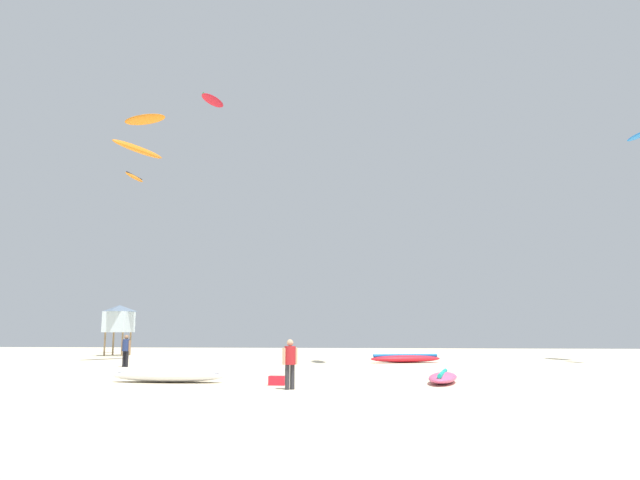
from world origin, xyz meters
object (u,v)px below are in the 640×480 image
at_px(kite_aloft_4, 213,100).
at_px(kite_grounded_mid, 168,376).
at_px(kite_aloft_2, 134,177).
at_px(kite_aloft_5, 138,149).
at_px(kite_aloft_1, 145,120).
at_px(kite_aloft_3, 639,135).
at_px(person_midground, 126,348).
at_px(lifeguard_tower, 119,318).
at_px(kite_grounded_near, 405,359).
at_px(kite_grounded_far, 443,377).
at_px(cooler_box, 277,381).
at_px(person_foreground, 290,360).

bearing_deg(kite_aloft_4, kite_grounded_mid, -74.71).
xyz_separation_m(kite_aloft_2, kite_aloft_5, (6.22, -13.15, -1.82)).
xyz_separation_m(kite_aloft_1, kite_aloft_3, (33.18, -5.10, -4.37)).
height_order(person_midground, kite_grounded_mid, person_midground).
bearing_deg(kite_aloft_5, kite_aloft_1, 109.92).
bearing_deg(kite_aloft_2, lifeguard_tower, -80.41).
bearing_deg(person_midground, kite_grounded_near, 126.59).
xyz_separation_m(kite_grounded_near, kite_aloft_2, (-23.76, 12.04, 15.59)).
bearing_deg(kite_grounded_mid, kite_grounded_far, 5.10).
relative_size(kite_aloft_2, kite_aloft_3, 1.41).
xyz_separation_m(kite_aloft_2, kite_aloft_3, (37.81, -13.85, -2.37)).
relative_size(kite_grounded_far, kite_aloft_1, 0.95).
bearing_deg(kite_aloft_3, kite_grounded_far, -134.59).
bearing_deg(lifeguard_tower, kite_aloft_5, -61.58).
bearing_deg(kite_aloft_2, cooler_box, -56.75).
distance_m(person_midground, cooler_box, 14.56).
bearing_deg(kite_aloft_4, cooler_box, -68.40).
relative_size(kite_grounded_mid, cooler_box, 7.59).
distance_m(kite_grounded_near, kite_aloft_5, 22.33).
height_order(kite_aloft_1, kite_aloft_4, kite_aloft_4).
height_order(kite_aloft_2, kite_aloft_5, kite_aloft_2).
distance_m(person_midground, lifeguard_tower, 18.18).
relative_size(lifeguard_tower, kite_aloft_4, 1.14).
xyz_separation_m(kite_aloft_3, kite_aloft_4, (-32.02, 18.09, 11.17)).
bearing_deg(cooler_box, kite_grounded_mid, 170.38).
distance_m(lifeguard_tower, cooler_box, 32.32).
relative_size(person_midground, kite_grounded_far, 0.47).
bearing_deg(cooler_box, kite_aloft_1, 125.42).
bearing_deg(kite_grounded_near, kite_grounded_mid, -119.73).
bearing_deg(person_foreground, kite_aloft_2, 178.13).
relative_size(kite_grounded_mid, lifeguard_tower, 1.02).
xyz_separation_m(person_foreground, kite_aloft_1, (-14.94, 21.54, 16.92)).
xyz_separation_m(kite_grounded_far, kite_aloft_4, (-18.91, 31.39, 24.45)).
height_order(person_foreground, kite_aloft_4, kite_aloft_4).
height_order(kite_aloft_2, kite_aloft_3, kite_aloft_2).
bearing_deg(kite_grounded_mid, kite_aloft_5, 119.40).
bearing_deg(kite_aloft_4, kite_grounded_near, -42.18).
distance_m(cooler_box, kite_aloft_1, 30.26).
xyz_separation_m(kite_grounded_mid, cooler_box, (4.25, -0.72, -0.08)).
relative_size(kite_grounded_near, kite_aloft_2, 1.53).
bearing_deg(kite_aloft_4, kite_aloft_3, -29.47).
relative_size(lifeguard_tower, kite_aloft_2, 1.37).
bearing_deg(kite_grounded_far, lifeguard_tower, 134.48).
bearing_deg(person_foreground, kite_aloft_4, 167.02).
distance_m(lifeguard_tower, kite_aloft_4, 23.23).
height_order(kite_grounded_far, kite_aloft_4, kite_aloft_4).
relative_size(kite_grounded_near, kite_aloft_5, 1.04).
distance_m(kite_aloft_3, kite_aloft_4, 38.44).
bearing_deg(kite_aloft_2, kite_aloft_5, -64.68).
bearing_deg(cooler_box, person_midground, 135.15).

